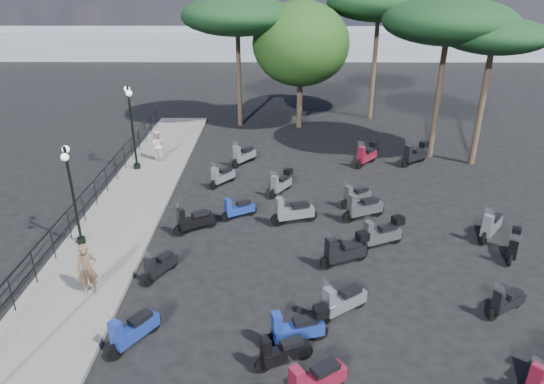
{
  "coord_description": "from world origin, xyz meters",
  "views": [
    {
      "loc": [
        -0.49,
        -13.0,
        8.82
      ],
      "look_at": [
        -0.61,
        3.87,
        1.2
      ],
      "focal_mm": 32.0,
      "sensor_mm": 36.0,
      "label": 1
    }
  ],
  "objects_px": {
    "lamp_post_2": "(132,123)",
    "scooter_27": "(491,226)",
    "scooter_24": "(544,372)",
    "scooter_25": "(506,302)",
    "scooter_2": "(160,266)",
    "scooter_11": "(222,176)",
    "scooter_9": "(293,212)",
    "scooter_26": "(513,246)",
    "pine_3": "(494,36)",
    "lamp_post_1": "(72,190)",
    "scooter_16": "(382,234)",
    "pine_1": "(449,22)",
    "pine_0": "(379,3)",
    "scooter_1": "(133,331)",
    "scooter_3": "(194,221)",
    "scooter_15": "(363,208)",
    "scooter_22": "(367,155)",
    "pine_2": "(237,16)",
    "scooter_4": "(238,209)",
    "scooter_5": "(244,156)",
    "scooter_21": "(356,196)",
    "scooter_8": "(283,352)",
    "woman": "(87,269)",
    "scooter_13": "(298,328)",
    "scooter_28": "(415,154)",
    "scooter_14": "(342,302)",
    "pedestrian_far": "(157,145)",
    "scooter_7": "(315,382)",
    "scooter_10": "(281,184)",
    "scooter_20": "(345,251)"
  },
  "relations": [
    {
      "from": "scooter_13",
      "to": "scooter_28",
      "type": "xyz_separation_m",
      "value": [
        6.44,
        13.09,
        0.02
      ]
    },
    {
      "from": "scooter_1",
      "to": "pine_1",
      "type": "relative_size",
      "value": 0.19
    },
    {
      "from": "scooter_8",
      "to": "scooter_2",
      "type": "bearing_deg",
      "value": 21.88
    },
    {
      "from": "woman",
      "to": "scooter_26",
      "type": "relative_size",
      "value": 1.19
    },
    {
      "from": "scooter_2",
      "to": "scooter_11",
      "type": "distance_m",
      "value": 7.43
    },
    {
      "from": "pedestrian_far",
      "to": "pine_0",
      "type": "height_order",
      "value": "pine_0"
    },
    {
      "from": "scooter_11",
      "to": "lamp_post_1",
      "type": "bearing_deg",
      "value": 89.0
    },
    {
      "from": "lamp_post_1",
      "to": "scooter_22",
      "type": "xyz_separation_m",
      "value": [
        11.42,
        8.11,
        -1.66
      ]
    },
    {
      "from": "scooter_1",
      "to": "scooter_21",
      "type": "bearing_deg",
      "value": -95.85
    },
    {
      "from": "scooter_8",
      "to": "scooter_13",
      "type": "xyz_separation_m",
      "value": [
        0.39,
        0.77,
        0.09
      ]
    },
    {
      "from": "scooter_13",
      "to": "scooter_25",
      "type": "distance_m",
      "value": 6.06
    },
    {
      "from": "woman",
      "to": "scooter_14",
      "type": "distance_m",
      "value": 7.42
    },
    {
      "from": "scooter_11",
      "to": "pine_2",
      "type": "xyz_separation_m",
      "value": [
        0.15,
        9.67,
        6.14
      ]
    },
    {
      "from": "scooter_20",
      "to": "scooter_24",
      "type": "bearing_deg",
      "value": -167.31
    },
    {
      "from": "pine_0",
      "to": "pine_1",
      "type": "xyz_separation_m",
      "value": [
        1.87,
        -7.42,
        -0.44
      ]
    },
    {
      "from": "lamp_post_1",
      "to": "scooter_16",
      "type": "relative_size",
      "value": 2.12
    },
    {
      "from": "scooter_1",
      "to": "scooter_25",
      "type": "distance_m",
      "value": 10.23
    },
    {
      "from": "scooter_25",
      "to": "pine_2",
      "type": "height_order",
      "value": "pine_2"
    },
    {
      "from": "scooter_13",
      "to": "scooter_25",
      "type": "relative_size",
      "value": 1.28
    },
    {
      "from": "scooter_9",
      "to": "scooter_26",
      "type": "xyz_separation_m",
      "value": [
        7.35,
        -2.38,
        -0.07
      ]
    },
    {
      "from": "scooter_9",
      "to": "pine_0",
      "type": "xyz_separation_m",
      "value": [
        5.63,
        15.07,
        6.68
      ]
    },
    {
      "from": "scooter_24",
      "to": "scooter_25",
      "type": "height_order",
      "value": "scooter_24"
    },
    {
      "from": "scooter_3",
      "to": "scooter_14",
      "type": "relative_size",
      "value": 1.0
    },
    {
      "from": "lamp_post_1",
      "to": "scooter_14",
      "type": "distance_m",
      "value": 9.63
    },
    {
      "from": "scooter_9",
      "to": "scooter_22",
      "type": "bearing_deg",
      "value": -48.41
    },
    {
      "from": "lamp_post_2",
      "to": "pine_1",
      "type": "distance_m",
      "value": 15.68
    },
    {
      "from": "lamp_post_1",
      "to": "scooter_24",
      "type": "xyz_separation_m",
      "value": [
        13.03,
        -6.32,
        -1.73
      ]
    },
    {
      "from": "scooter_5",
      "to": "scooter_24",
      "type": "relative_size",
      "value": 1.14
    },
    {
      "from": "scooter_3",
      "to": "scooter_21",
      "type": "xyz_separation_m",
      "value": [
        6.36,
        2.32,
        -0.04
      ]
    },
    {
      "from": "scooter_9",
      "to": "scooter_13",
      "type": "bearing_deg",
      "value": 162.43
    },
    {
      "from": "scooter_5",
      "to": "scooter_21",
      "type": "distance_m",
      "value": 6.83
    },
    {
      "from": "scooter_8",
      "to": "pine_2",
      "type": "xyz_separation_m",
      "value": [
        -2.44,
        20.8,
        6.15
      ]
    },
    {
      "from": "pine_1",
      "to": "scooter_7",
      "type": "bearing_deg",
      "value": -114.33
    },
    {
      "from": "scooter_5",
      "to": "scooter_10",
      "type": "xyz_separation_m",
      "value": [
        1.85,
        -3.53,
        -0.01
      ]
    },
    {
      "from": "scooter_9",
      "to": "pine_3",
      "type": "height_order",
      "value": "pine_3"
    },
    {
      "from": "pedestrian_far",
      "to": "scooter_26",
      "type": "distance_m",
      "value": 16.68
    },
    {
      "from": "scooter_26",
      "to": "woman",
      "type": "bearing_deg",
      "value": 38.48
    },
    {
      "from": "pine_2",
      "to": "pine_1",
      "type": "bearing_deg",
      "value": -28.8
    },
    {
      "from": "lamp_post_1",
      "to": "scooter_16",
      "type": "distance_m",
      "value": 10.68
    },
    {
      "from": "scooter_2",
      "to": "scooter_11",
      "type": "relative_size",
      "value": 1.06
    },
    {
      "from": "scooter_5",
      "to": "pine_3",
      "type": "xyz_separation_m",
      "value": [
        11.58,
        0.26,
        5.72
      ]
    },
    {
      "from": "scooter_13",
      "to": "scooter_14",
      "type": "relative_size",
      "value": 1.12
    },
    {
      "from": "lamp_post_2",
      "to": "scooter_27",
      "type": "xyz_separation_m",
      "value": [
        14.55,
        -6.46,
        -1.96
      ]
    },
    {
      "from": "scooter_4",
      "to": "scooter_26",
      "type": "relative_size",
      "value": 1.0
    },
    {
      "from": "scooter_8",
      "to": "scooter_1",
      "type": "bearing_deg",
      "value": 56.48
    },
    {
      "from": "lamp_post_2",
      "to": "scooter_3",
      "type": "height_order",
      "value": "lamp_post_2"
    },
    {
      "from": "scooter_4",
      "to": "scooter_22",
      "type": "distance_m",
      "value": 8.46
    },
    {
      "from": "pine_2",
      "to": "pine_3",
      "type": "bearing_deg",
      "value": -28.94
    },
    {
      "from": "scooter_3",
      "to": "scooter_15",
      "type": "xyz_separation_m",
      "value": [
        6.43,
        1.06,
        0.04
      ]
    },
    {
      "from": "scooter_9",
      "to": "scooter_11",
      "type": "relative_size",
      "value": 1.38
    }
  ]
}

